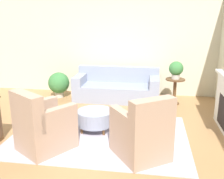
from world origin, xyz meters
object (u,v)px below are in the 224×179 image
(armchair_right, at_px, (142,134))
(potted_plant_on_side_table, at_px, (176,69))
(side_table, at_px, (175,87))
(armchair_left, at_px, (43,127))
(couch, at_px, (117,88))
(ottoman_table, at_px, (95,117))
(potted_plant_floor, at_px, (59,83))

(armchair_right, relative_size, potted_plant_on_side_table, 2.43)
(side_table, bearing_deg, armchair_left, -130.02)
(couch, xyz_separation_m, ottoman_table, (-0.15, -2.05, -0.04))
(couch, relative_size, side_table, 3.37)
(couch, relative_size, armchair_left, 2.08)
(ottoman_table, xyz_separation_m, potted_plant_on_side_table, (1.65, 1.87, 0.63))
(couch, bearing_deg, potted_plant_floor, -177.79)
(armchair_right, relative_size, potted_plant_floor, 1.54)
(couch, xyz_separation_m, armchair_right, (0.80, -2.95, 0.10))
(side_table, bearing_deg, armchair_right, -104.12)
(armchair_right, bearing_deg, armchair_left, 180.00)
(armchair_right, bearing_deg, side_table, 75.88)
(couch, height_order, side_table, couch)
(couch, height_order, potted_plant_floor, couch)
(side_table, distance_m, potted_plant_floor, 3.09)
(couch, height_order, armchair_left, armchair_left)
(ottoman_table, xyz_separation_m, side_table, (1.65, 1.87, 0.17))
(ottoman_table, bearing_deg, couch, 85.78)
(potted_plant_on_side_table, bearing_deg, side_table, 0.00)
(armchair_left, relative_size, armchair_right, 1.00)
(potted_plant_on_side_table, xyz_separation_m, potted_plant_floor, (-3.09, 0.12, -0.51))
(potted_plant_on_side_table, bearing_deg, ottoman_table, -131.28)
(couch, bearing_deg, potted_plant_on_side_table, -6.83)
(armchair_left, distance_m, armchair_right, 1.63)
(armchair_left, distance_m, ottoman_table, 1.13)
(armchair_left, height_order, ottoman_table, armchair_left)
(side_table, bearing_deg, ottoman_table, -131.28)
(side_table, height_order, potted_plant_floor, potted_plant_floor)
(armchair_left, distance_m, side_table, 3.61)
(armchair_left, distance_m, potted_plant_on_side_table, 3.65)
(armchair_right, distance_m, potted_plant_on_side_table, 2.90)
(couch, bearing_deg, armchair_left, -105.72)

